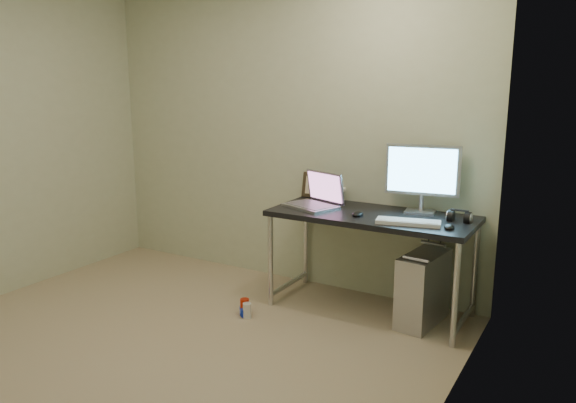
{
  "coord_description": "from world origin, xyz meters",
  "views": [
    {
      "loc": [
        2.39,
        -2.29,
        1.7
      ],
      "look_at": [
        0.43,
        1.08,
        0.85
      ],
      "focal_mm": 35.0,
      "sensor_mm": 36.0,
      "label": 1
    }
  ],
  "objects": [
    {
      "name": "can_red",
      "position": [
        0.16,
        0.9,
        0.06
      ],
      "size": [
        0.07,
        0.07,
        0.12
      ],
      "primitive_type": "cylinder",
      "rotation": [
        0.0,
        0.0,
        -0.1
      ],
      "color": "#B11A04",
      "rests_on": "ground"
    },
    {
      "name": "webcam",
      "position": [
        0.57,
        1.71,
        0.83
      ],
      "size": [
        0.04,
        0.03,
        0.11
      ],
      "rotation": [
        0.0,
        0.0,
        -0.1
      ],
      "color": "silver",
      "rests_on": "desk"
    },
    {
      "name": "can_blue",
      "position": [
        0.17,
        0.88,
        0.03
      ],
      "size": [
        0.12,
        0.13,
        0.06
      ],
      "primitive_type": "cylinder",
      "rotation": [
        1.57,
        0.0,
        0.66
      ],
      "color": "#112BC5",
      "rests_on": "ground"
    },
    {
      "name": "tower_computer",
      "position": [
        1.34,
        1.42,
        0.26
      ],
      "size": [
        0.27,
        0.51,
        0.54
      ],
      "rotation": [
        0.0,
        0.0,
        -0.12
      ],
      "color": "#B3B3B8",
      "rests_on": "ground"
    },
    {
      "name": "cable_b",
      "position": [
        1.38,
        1.68,
        0.38
      ],
      "size": [
        0.02,
        0.11,
        0.71
      ],
      "primitive_type": "cylinder",
      "rotation": [
        0.14,
        0.0,
        0.09
      ],
      "color": "black",
      "rests_on": "ground"
    },
    {
      "name": "floor",
      "position": [
        0.0,
        0.0,
        0.0
      ],
      "size": [
        3.5,
        3.5,
        0.0
      ],
      "primitive_type": "plane",
      "color": "tan",
      "rests_on": "ground"
    },
    {
      "name": "laptop",
      "position": [
        0.47,
        1.43,
        0.81
      ],
      "size": [
        0.46,
        0.42,
        0.26
      ],
      "rotation": [
        0.0,
        0.0,
        -0.35
      ],
      "color": "silver",
      "rests_on": "desk"
    },
    {
      "name": "wall_right",
      "position": [
        1.75,
        0.0,
        1.25
      ],
      "size": [
        0.02,
        3.5,
        2.5
      ],
      "primitive_type": "cube",
      "color": "beige",
      "rests_on": "ground"
    },
    {
      "name": "cable_a",
      "position": [
        1.29,
        1.7,
        0.4
      ],
      "size": [
        0.01,
        0.16,
        0.69
      ],
      "primitive_type": "cylinder",
      "rotation": [
        0.21,
        0.0,
        0.0
      ],
      "color": "black",
      "rests_on": "ground"
    },
    {
      "name": "desk",
      "position": [
        0.93,
        1.43,
        0.66
      ],
      "size": [
        1.47,
        0.64,
        0.75
      ],
      "color": "black",
      "rests_on": "ground"
    },
    {
      "name": "monitor",
      "position": [
        1.22,
        1.63,
        1.04
      ],
      "size": [
        0.53,
        0.18,
        0.5
      ],
      "rotation": [
        0.0,
        0.0,
        0.15
      ],
      "color": "silver",
      "rests_on": "desk"
    },
    {
      "name": "wall_back",
      "position": [
        0.0,
        1.75,
        1.25
      ],
      "size": [
        3.5,
        0.02,
        2.5
      ],
      "primitive_type": "cube",
      "color": "beige",
      "rests_on": "ground"
    },
    {
      "name": "mouse_right",
      "position": [
        1.52,
        1.28,
        0.77
      ],
      "size": [
        0.1,
        0.12,
        0.04
      ],
      "primitive_type": "ellipsoid",
      "rotation": [
        0.0,
        0.0,
        0.28
      ],
      "color": "black",
      "rests_on": "desk"
    },
    {
      "name": "picture_frame",
      "position": [
        0.33,
        1.72,
        0.85
      ],
      "size": [
        0.26,
        0.09,
        0.21
      ],
      "primitive_type": "cube",
      "rotation": [
        -0.21,
        0.0,
        0.06
      ],
      "color": "black",
      "rests_on": "desk"
    },
    {
      "name": "headphones",
      "position": [
        1.53,
        1.51,
        0.78
      ],
      "size": [
        0.15,
        0.09,
        0.1
      ],
      "rotation": [
        0.0,
        0.0,
        0.0
      ],
      "color": "black",
      "rests_on": "desk"
    },
    {
      "name": "mouse_left",
      "position": [
        0.87,
        1.32,
        0.77
      ],
      "size": [
        0.09,
        0.13,
        0.04
      ],
      "primitive_type": "ellipsoid",
      "rotation": [
        0.0,
        0.0,
        0.09
      ],
      "color": "black",
      "rests_on": "desk"
    },
    {
      "name": "keyboard",
      "position": [
        1.25,
        1.27,
        0.76
      ],
      "size": [
        0.44,
        0.23,
        0.03
      ],
      "primitive_type": "cube",
      "rotation": [
        0.0,
        0.0,
        0.23
      ],
      "color": "white",
      "rests_on": "desk"
    },
    {
      "name": "can_white",
      "position": [
        0.21,
        0.85,
        0.06
      ],
      "size": [
        0.06,
        0.06,
        0.11
      ],
      "primitive_type": "cylinder",
      "rotation": [
        0.0,
        0.0,
        0.01
      ],
      "color": "silver",
      "rests_on": "ground"
    }
  ]
}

